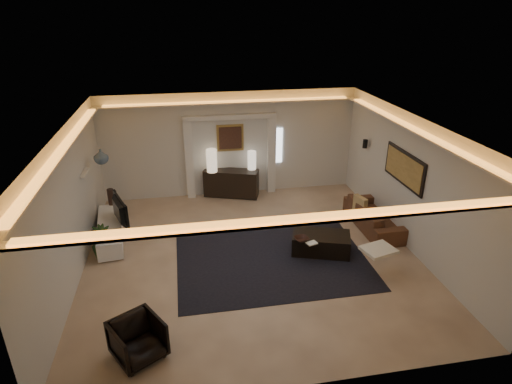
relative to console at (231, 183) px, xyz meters
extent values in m
plane|color=#CEB291|center=(0.03, -3.25, -0.40)|extent=(7.00, 7.00, 0.00)
plane|color=white|center=(0.03, -3.25, 2.50)|extent=(7.00, 7.00, 0.00)
plane|color=silver|center=(0.03, 0.25, 1.05)|extent=(7.00, 0.00, 7.00)
plane|color=silver|center=(0.03, -6.75, 1.05)|extent=(7.00, 0.00, 7.00)
plane|color=silver|center=(-3.47, -3.25, 1.05)|extent=(0.00, 7.00, 7.00)
plane|color=silver|center=(3.53, -3.25, 1.05)|extent=(0.00, 7.00, 7.00)
cube|color=silver|center=(0.03, -3.25, 2.22)|extent=(7.00, 7.00, 0.04)
cube|color=white|center=(1.38, 0.23, 0.95)|extent=(0.25, 0.03, 1.00)
cube|color=black|center=(0.43, -3.45, -0.39)|extent=(4.00, 3.00, 0.01)
cube|color=silver|center=(-1.12, 0.15, 0.70)|extent=(0.22, 0.20, 2.20)
cube|color=silver|center=(1.18, 0.15, 0.70)|extent=(0.22, 0.20, 2.20)
cube|color=silver|center=(0.03, 0.15, 1.85)|extent=(2.52, 0.20, 0.12)
cube|color=tan|center=(0.03, 0.22, 1.25)|extent=(0.74, 0.04, 0.74)
cube|color=#4C2D1E|center=(0.03, 0.19, 1.25)|extent=(0.62, 0.02, 0.62)
cube|color=black|center=(3.50, -2.95, 1.30)|extent=(0.04, 1.64, 0.74)
cube|color=tan|center=(3.47, -2.95, 1.30)|extent=(0.02, 1.50, 0.62)
cylinder|color=black|center=(3.41, -1.05, 1.28)|extent=(0.12, 0.12, 0.22)
cube|color=silver|center=(-3.41, -1.85, 1.25)|extent=(0.10, 0.55, 0.04)
cube|color=black|center=(0.00, 0.00, 0.00)|extent=(1.58, 0.94, 0.76)
cylinder|color=beige|center=(-0.52, 0.00, 0.69)|extent=(0.38, 0.38, 0.64)
cylinder|color=white|center=(0.59, 0.00, 0.69)|extent=(0.28, 0.28, 0.52)
cube|color=white|center=(-3.06, -1.92, -0.18)|extent=(0.75, 2.11, 0.39)
imported|color=black|center=(-2.86, -1.99, 0.36)|extent=(1.07, 0.50, 0.62)
cylinder|color=#33231C|center=(-3.12, -0.90, 0.24)|extent=(0.18, 0.18, 0.41)
imported|color=#445667|center=(-3.12, -1.36, 1.44)|extent=(0.35, 0.35, 0.34)
imported|color=#203816|center=(-3.12, -2.73, -0.03)|extent=(0.50, 0.50, 0.75)
imported|color=black|center=(3.18, -2.46, -0.10)|extent=(2.03, 0.81, 0.59)
cube|color=white|center=(2.39, -4.31, 0.15)|extent=(0.73, 0.65, 0.07)
cube|color=tan|center=(2.86, -2.29, 0.15)|extent=(0.22, 0.42, 0.41)
cube|color=black|center=(1.55, -3.33, -0.20)|extent=(1.38, 1.03, 0.46)
imported|color=black|center=(1.04, -3.50, 0.05)|extent=(0.36, 0.36, 0.07)
cube|color=white|center=(1.22, -3.67, 0.02)|extent=(0.25, 0.22, 0.03)
imported|color=black|center=(-2.16, -5.76, -0.07)|extent=(0.97, 0.98, 0.66)
camera|label=1|loc=(-1.29, -11.01, 4.59)|focal=29.89mm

